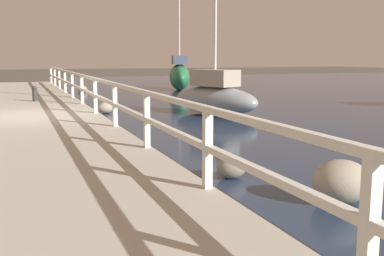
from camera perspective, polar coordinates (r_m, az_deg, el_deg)
ground_plane at (r=13.15m, az=-20.06°, el=0.26°), size 120.00×120.00×0.00m
dock_walkway at (r=13.13m, az=-20.10°, el=0.85°), size 3.91×36.00×0.27m
railing at (r=13.22m, az=-12.21°, el=4.87°), size 0.10×32.50×1.02m
boulder_upstream at (r=6.15m, az=18.42°, el=-6.46°), size 0.76×0.68×0.57m
boulder_near_dock at (r=7.04m, az=5.04°, el=-5.00°), size 0.47×0.42×0.35m
boulder_downstream at (r=25.83m, az=-13.79°, el=4.97°), size 0.46×0.41×0.34m
boulder_water_edge at (r=15.33m, az=-10.92°, el=2.54°), size 0.51×0.46×0.38m
boulder_mid_strip at (r=24.67m, az=-13.66°, el=4.79°), size 0.44×0.40×0.33m
mooring_bollard at (r=17.39m, az=-19.34°, el=4.15°), size 0.18×0.18×0.56m
sailboat_gray at (r=14.74m, az=2.91°, el=4.08°), size 2.49×3.62×6.52m
sailboat_green at (r=25.83m, az=-1.62°, el=6.71°), size 2.17×4.13×5.50m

